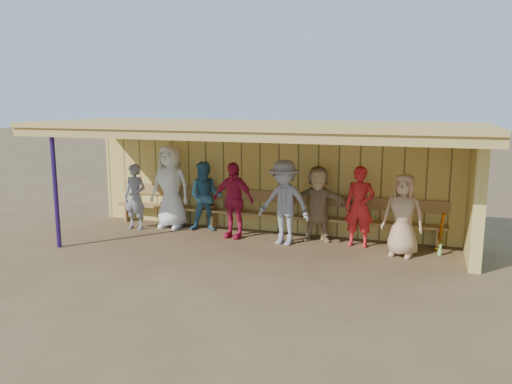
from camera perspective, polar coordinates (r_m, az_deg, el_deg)
ground at (r=10.26m, az=-0.65°, el=-6.11°), size 90.00×90.00×0.00m
player_a at (r=11.74m, az=-13.66°, el=-0.54°), size 0.56×0.38×1.51m
player_b at (r=11.69m, az=-9.75°, el=0.62°), size 0.95×0.62×1.94m
player_c at (r=11.32m, az=-5.79°, el=-0.51°), size 0.91×0.79×1.58m
player_d at (r=10.69m, az=-2.63°, el=-0.93°), size 1.01×0.53×1.64m
player_e at (r=10.17m, az=3.25°, el=-1.22°), size 1.22×0.83×1.74m
player_f at (r=10.50m, az=7.05°, el=-1.33°), size 1.53×0.70×1.59m
player_g at (r=10.22m, az=11.76°, el=-1.65°), size 0.62×0.43×1.64m
player_h at (r=9.79m, az=16.46°, el=-2.55°), size 0.85×0.63×1.58m
dugout_structure at (r=10.45m, az=2.63°, el=3.67°), size 8.80×3.20×2.50m
bench at (r=11.15m, az=1.31°, el=-1.99°), size 7.60×0.34×0.93m
dugout_equipment at (r=11.22m, az=-1.56°, el=-2.12°), size 6.37×0.62×0.80m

